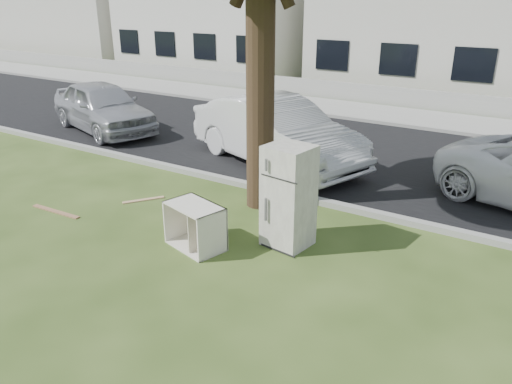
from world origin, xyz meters
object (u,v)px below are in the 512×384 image
Objects in this scene: car_center at (276,132)px; car_left at (103,107)px; fridge at (289,197)px; cabinet at (195,226)px.

car_left is (-6.10, -0.05, -0.06)m from car_center.
fridge reaches higher than cabinet.
car_left is (-8.46, 3.61, -0.12)m from fridge.
car_left is at bearing 164.89° from fridge.
car_center is at bearing -71.65° from car_left.
car_left is at bearing 109.86° from car_center.
fridge is 0.35× the size of car_center.
car_center is (-2.35, 3.66, -0.05)m from fridge.
car_center is at bearing 118.66° from cabinet.
fridge is 9.20m from car_left.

